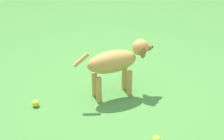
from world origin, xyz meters
name	(u,v)px	position (x,y,z in m)	size (l,w,h in m)	color
ground	(118,96)	(0.00, 0.00, 0.00)	(14.00, 14.00, 0.00)	#478438
dog	(117,62)	(0.02, 0.04, 0.36)	(0.78, 0.33, 0.54)	#C69347
tennis_ball_0	(107,67)	(0.24, 0.48, 0.03)	(0.07, 0.07, 0.07)	#C4DE34
tennis_ball_1	(36,103)	(-0.70, 0.35, 0.03)	(0.07, 0.07, 0.07)	yellow
tennis_ball_2	(156,139)	(-0.18, -0.71, 0.03)	(0.07, 0.07, 0.07)	#CEDB37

